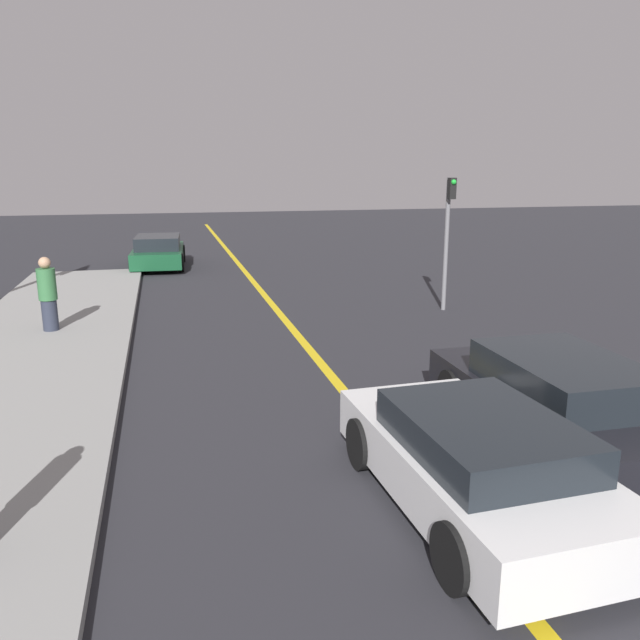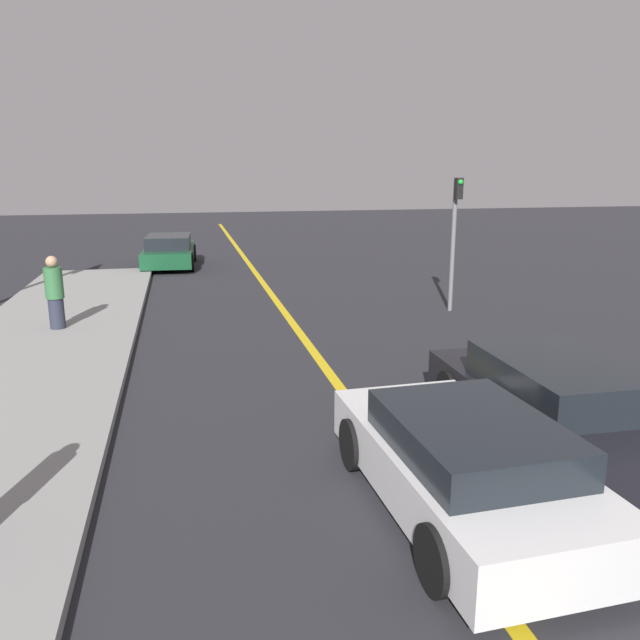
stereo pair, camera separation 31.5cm
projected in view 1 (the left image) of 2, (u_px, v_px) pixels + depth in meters
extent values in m
cube|color=gold|center=(295.00, 331.00, 14.95)|extent=(0.20, 60.00, 0.01)
cube|color=silver|center=(472.00, 468.00, 7.12)|extent=(1.99, 4.15, 0.62)
cube|color=black|center=(483.00, 433.00, 6.81)|extent=(1.70, 2.31, 0.41)
cylinder|color=black|center=(362.00, 444.00, 8.10)|extent=(0.25, 0.68, 0.67)
cylinder|color=black|center=(481.00, 428.00, 8.57)|extent=(0.25, 0.68, 0.67)
cylinder|color=black|center=(456.00, 557.00, 5.74)|extent=(0.25, 0.68, 0.67)
cylinder|color=black|center=(613.00, 527.00, 6.21)|extent=(0.25, 0.68, 0.67)
cube|color=black|center=(552.00, 408.00, 8.87)|extent=(1.90, 4.43, 0.61)
cube|color=black|center=(565.00, 376.00, 8.53)|extent=(1.65, 2.45, 0.51)
cylinder|color=black|center=(453.00, 391.00, 10.00)|extent=(0.23, 0.69, 0.69)
cylinder|color=black|center=(550.00, 382.00, 10.40)|extent=(0.23, 0.69, 0.69)
cylinder|color=black|center=(552.00, 468.00, 7.42)|extent=(0.23, 0.69, 0.69)
cube|color=#144728|center=(159.00, 255.00, 24.50)|extent=(2.09, 4.41, 0.58)
cube|color=black|center=(158.00, 242.00, 24.17)|extent=(1.76, 2.46, 0.49)
cylinder|color=black|center=(139.00, 255.00, 25.64)|extent=(0.26, 0.71, 0.70)
cylinder|color=black|center=(182.00, 253.00, 25.97)|extent=(0.26, 0.71, 0.70)
cylinder|color=black|center=(132.00, 264.00, 23.09)|extent=(0.26, 0.71, 0.70)
cylinder|color=black|center=(181.00, 263.00, 23.42)|extent=(0.26, 0.71, 0.70)
cylinder|color=#282D3D|center=(50.00, 315.00, 14.39)|extent=(0.35, 0.35, 0.72)
cylinder|color=#336B3D|center=(47.00, 284.00, 14.22)|extent=(0.41, 0.41, 0.72)
sphere|color=tan|center=(44.00, 263.00, 14.10)|extent=(0.27, 0.27, 0.27)
cylinder|color=slate|center=(446.00, 245.00, 16.85)|extent=(0.12, 0.12, 3.57)
cube|color=black|center=(452.00, 188.00, 16.32)|extent=(0.18, 0.18, 0.55)
sphere|color=green|center=(454.00, 182.00, 16.20)|extent=(0.14, 0.14, 0.14)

